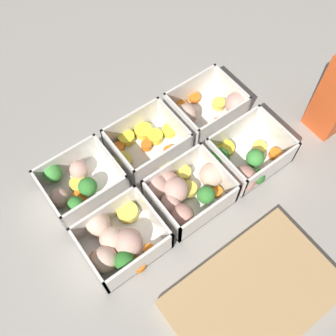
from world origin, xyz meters
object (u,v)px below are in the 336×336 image
Objects in this scene: container_near_center at (146,145)px; container_far_left at (245,161)px; container_far_right at (117,241)px; container_near_right at (77,185)px; container_far_center at (184,191)px; container_near_left at (209,108)px.

container_far_left is (-0.13, 0.15, 0.01)m from container_near_center.
container_near_right is at bearing -90.26° from container_far_right.
container_near_center is 1.06× the size of container_far_left.
container_near_center is 0.16m from container_near_right.
container_near_right is 0.87× the size of container_far_center.
container_far_center is at bearing -177.04° from container_far_right.
container_far_center and container_far_right have the same top height.
container_near_left is 0.20m from container_far_center.
container_far_left and container_far_right have the same top height.
container_near_left is 0.31m from container_near_right.
container_near_right and container_far_right have the same top height.
container_near_left and container_far_left have the same top height.
container_near_left is 1.14× the size of container_near_right.
container_far_right is (0.00, 0.14, 0.00)m from container_near_right.
container_far_left is 1.06× the size of container_far_right.
container_near_right is (0.31, -0.01, -0.00)m from container_near_left.
container_near_center is at bearing -48.61° from container_far_left.
container_near_left is 0.16m from container_near_center.
container_near_right is 0.14m from container_far_right.
container_far_right is at bearing 22.37° from container_near_left.
container_far_right is at bearing -2.41° from container_far_left.
container_far_left is at bearing 131.39° from container_near_center.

